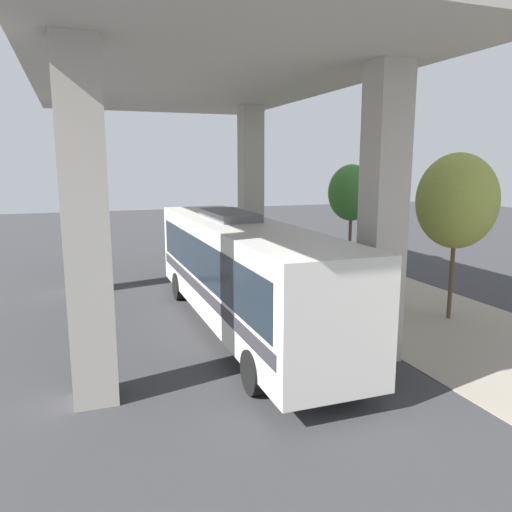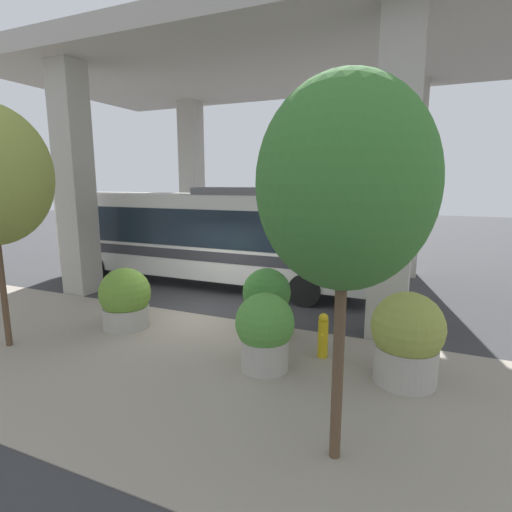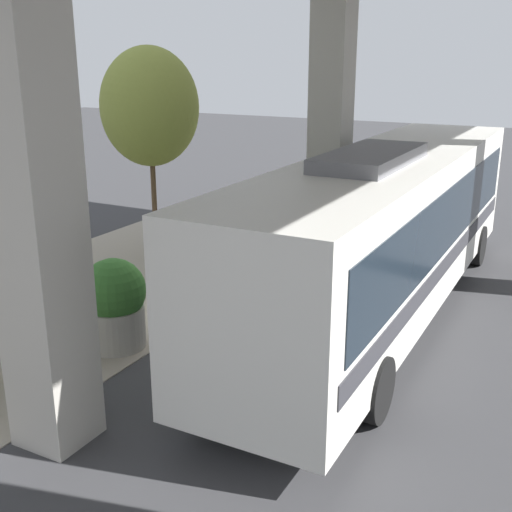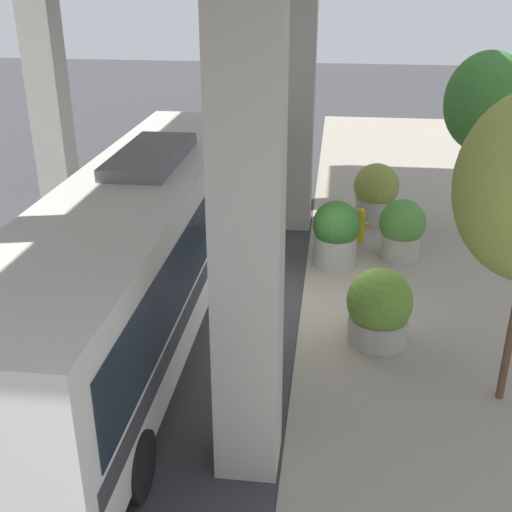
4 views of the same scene
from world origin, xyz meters
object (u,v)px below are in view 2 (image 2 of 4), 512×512
Objects in this scene: street_tree_far at (345,185)px; planter_extra at (265,331)px; planter_front at (267,302)px; planter_middle at (407,338)px; bus at (208,233)px; fire_hydrant at (323,335)px; planter_back at (126,299)px.

planter_extra is at bearing 42.45° from street_tree_far.
planter_middle reaches higher than planter_front.
planter_middle is at bearing -124.93° from bus.
planter_extra reaches higher than fire_hydrant.
fire_hydrant is 0.63× the size of planter_extra.
planter_middle is (-0.45, -1.67, 0.37)m from fire_hydrant.
planter_back is at bearing 79.53° from planter_extra.
planter_middle reaches higher than planter_back.
planter_extra is (-5.43, -4.42, -1.10)m from bus.
planter_front is at bearing 66.84° from fire_hydrant.
bus is 9.90m from street_tree_far.
planter_middle reaches higher than planter_extra.
street_tree_far reaches higher than bus.
planter_extra reaches higher than planter_back.
bus is 5.45m from planter_front.
planter_front is at bearing 20.74° from planter_extra.
planter_front is (-3.78, -3.79, -1.06)m from bus.
bus is 8.61m from planter_middle.
bus is at bearing 39.12° from planter_extra.
street_tree_far reaches higher than planter_extra.
planter_front is 1.77m from planter_extra.
planter_back is at bearing 65.05° from street_tree_far.
planter_back is (-0.89, 3.53, -0.10)m from planter_front.
planter_middle is 1.12× the size of planter_back.
fire_hydrant is 5.09m from planter_back.
planter_extra is at bearing 136.97° from fire_hydrant.
planter_middle is 6.75m from planter_back.
bus is 7.09m from fire_hydrant.
bus is 7.09m from planter_extra.
planter_middle is at bearing -78.31° from planter_extra.
bus reaches higher than planter_front.
planter_extra is (-0.77, -4.16, 0.06)m from planter_back.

